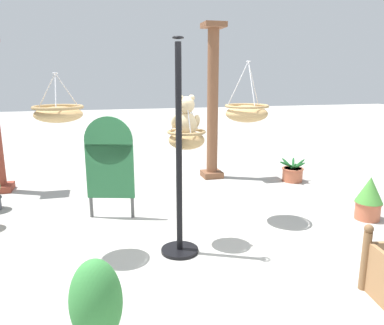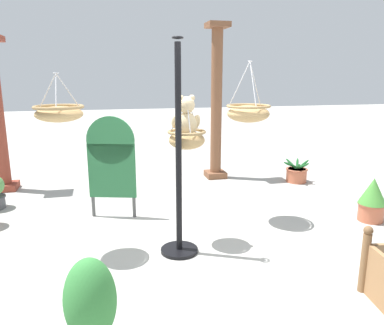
{
  "view_description": "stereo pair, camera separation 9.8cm",
  "coord_description": "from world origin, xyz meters",
  "px_view_note": "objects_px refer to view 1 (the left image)",
  "views": [
    {
      "loc": [
        -1.1,
        -4.0,
        2.02
      ],
      "look_at": [
        -0.03,
        0.07,
        1.04
      ],
      "focal_mm": 34.57,
      "sensor_mm": 36.0,
      "label": 1
    },
    {
      "loc": [
        -1.01,
        -4.03,
        2.02
      ],
      "look_at": [
        -0.03,
        0.07,
        1.04
      ],
      "focal_mm": 34.57,
      "sensor_mm": 36.0,
      "label": 2
    }
  ],
  "objects_px": {
    "potted_plant_fern_front": "(96,308)",
    "potted_plant_flowering_red": "(293,173)",
    "hanging_basket_left_high": "(58,113)",
    "display_sign_board": "(109,159)",
    "teddy_bear": "(186,120)",
    "hanging_basket_right_low": "(247,113)",
    "potted_plant_small_succulent": "(369,198)",
    "display_pole_central": "(179,191)",
    "greenhouse_pillar_left": "(213,106)",
    "hanging_basket_with_teddy": "(187,139)"
  },
  "relations": [
    {
      "from": "teddy_bear",
      "to": "potted_plant_fern_front",
      "type": "distance_m",
      "value": 2.39
    },
    {
      "from": "hanging_basket_with_teddy",
      "to": "potted_plant_fern_front",
      "type": "xyz_separation_m",
      "value": [
        -1.1,
        -1.79,
        -0.87
      ]
    },
    {
      "from": "potted_plant_fern_front",
      "to": "potted_plant_flowering_red",
      "type": "distance_m",
      "value": 5.48
    },
    {
      "from": "potted_plant_fern_front",
      "to": "potted_plant_flowering_red",
      "type": "xyz_separation_m",
      "value": [
        3.79,
        3.94,
        -0.27
      ]
    },
    {
      "from": "teddy_bear",
      "to": "potted_plant_small_succulent",
      "type": "distance_m",
      "value": 2.98
    },
    {
      "from": "greenhouse_pillar_left",
      "to": "potted_plant_small_succulent",
      "type": "distance_m",
      "value": 3.36
    },
    {
      "from": "hanging_basket_left_high",
      "to": "potted_plant_flowering_red",
      "type": "distance_m",
      "value": 4.84
    },
    {
      "from": "hanging_basket_with_teddy",
      "to": "teddy_bear",
      "type": "xyz_separation_m",
      "value": [
        -0.0,
        0.02,
        0.22
      ]
    },
    {
      "from": "hanging_basket_right_low",
      "to": "potted_plant_fern_front",
      "type": "xyz_separation_m",
      "value": [
        -2.07,
        -2.31,
        -1.1
      ]
    },
    {
      "from": "hanging_basket_right_low",
      "to": "greenhouse_pillar_left",
      "type": "bearing_deg",
      "value": 83.43
    },
    {
      "from": "hanging_basket_with_teddy",
      "to": "hanging_basket_right_low",
      "type": "distance_m",
      "value": 1.13
    },
    {
      "from": "display_pole_central",
      "to": "potted_plant_fern_front",
      "type": "xyz_separation_m",
      "value": [
        -0.95,
        -1.54,
        -0.31
      ]
    },
    {
      "from": "potted_plant_fern_front",
      "to": "display_sign_board",
      "type": "relative_size",
      "value": 0.54
    },
    {
      "from": "display_pole_central",
      "to": "display_sign_board",
      "type": "distance_m",
      "value": 1.52
    },
    {
      "from": "hanging_basket_right_low",
      "to": "potted_plant_fern_front",
      "type": "bearing_deg",
      "value": -131.91
    },
    {
      "from": "display_pole_central",
      "to": "potted_plant_small_succulent",
      "type": "xyz_separation_m",
      "value": [
        2.87,
        0.31,
        -0.43
      ]
    },
    {
      "from": "display_sign_board",
      "to": "potted_plant_flowering_red",
      "type": "bearing_deg",
      "value": 16.6
    },
    {
      "from": "hanging_basket_right_low",
      "to": "potted_plant_fern_front",
      "type": "height_order",
      "value": "hanging_basket_right_low"
    },
    {
      "from": "potted_plant_fern_front",
      "to": "display_pole_central",
      "type": "bearing_deg",
      "value": 58.36
    },
    {
      "from": "potted_plant_flowering_red",
      "to": "display_sign_board",
      "type": "distance_m",
      "value": 3.78
    },
    {
      "from": "teddy_bear",
      "to": "hanging_basket_right_low",
      "type": "bearing_deg",
      "value": 26.93
    },
    {
      "from": "greenhouse_pillar_left",
      "to": "display_pole_central",
      "type": "bearing_deg",
      "value": -114.15
    },
    {
      "from": "display_pole_central",
      "to": "greenhouse_pillar_left",
      "type": "height_order",
      "value": "greenhouse_pillar_left"
    },
    {
      "from": "hanging_basket_left_high",
      "to": "greenhouse_pillar_left",
      "type": "bearing_deg",
      "value": 46.83
    },
    {
      "from": "potted_plant_flowering_red",
      "to": "potted_plant_small_succulent",
      "type": "relative_size",
      "value": 0.9
    },
    {
      "from": "display_sign_board",
      "to": "display_pole_central",
      "type": "bearing_deg",
      "value": -61.92
    },
    {
      "from": "potted_plant_small_succulent",
      "to": "hanging_basket_left_high",
      "type": "bearing_deg",
      "value": -179.54
    },
    {
      "from": "hanging_basket_left_high",
      "to": "potted_plant_flowering_red",
      "type": "height_order",
      "value": "hanging_basket_left_high"
    },
    {
      "from": "hanging_basket_left_high",
      "to": "potted_plant_flowering_red",
      "type": "bearing_deg",
      "value": 27.32
    },
    {
      "from": "hanging_basket_left_high",
      "to": "display_sign_board",
      "type": "bearing_deg",
      "value": 62.79
    },
    {
      "from": "hanging_basket_right_low",
      "to": "potted_plant_flowering_red",
      "type": "distance_m",
      "value": 2.74
    },
    {
      "from": "teddy_bear",
      "to": "potted_plant_fern_front",
      "type": "relative_size",
      "value": 0.62
    },
    {
      "from": "hanging_basket_left_high",
      "to": "display_sign_board",
      "type": "distance_m",
      "value": 1.41
    },
    {
      "from": "hanging_basket_left_high",
      "to": "potted_plant_small_succulent",
      "type": "distance_m",
      "value": 4.33
    },
    {
      "from": "potted_plant_flowering_red",
      "to": "potted_plant_small_succulent",
      "type": "distance_m",
      "value": 2.09
    },
    {
      "from": "hanging_basket_left_high",
      "to": "potted_plant_fern_front",
      "type": "bearing_deg",
      "value": -80.41
    },
    {
      "from": "greenhouse_pillar_left",
      "to": "potted_plant_small_succulent",
      "type": "xyz_separation_m",
      "value": [
        1.48,
        -2.79,
        -1.14
      ]
    },
    {
      "from": "teddy_bear",
      "to": "hanging_basket_right_low",
      "type": "relative_size",
      "value": 0.62
    },
    {
      "from": "display_pole_central",
      "to": "teddy_bear",
      "type": "bearing_deg",
      "value": 61.28
    },
    {
      "from": "potted_plant_fern_front",
      "to": "teddy_bear",
      "type": "bearing_deg",
      "value": 58.79
    },
    {
      "from": "hanging_basket_right_low",
      "to": "display_sign_board",
      "type": "bearing_deg",
      "value": 162.76
    },
    {
      "from": "display_pole_central",
      "to": "potted_plant_small_succulent",
      "type": "height_order",
      "value": "display_pole_central"
    },
    {
      "from": "greenhouse_pillar_left",
      "to": "potted_plant_fern_front",
      "type": "bearing_deg",
      "value": -116.75
    },
    {
      "from": "display_pole_central",
      "to": "teddy_bear",
      "type": "distance_m",
      "value": 0.84
    },
    {
      "from": "potted_plant_small_succulent",
      "to": "display_pole_central",
      "type": "bearing_deg",
      "value": -173.75
    },
    {
      "from": "teddy_bear",
      "to": "display_sign_board",
      "type": "relative_size",
      "value": 0.34
    },
    {
      "from": "hanging_basket_with_teddy",
      "to": "potted_plant_small_succulent",
      "type": "bearing_deg",
      "value": 1.35
    },
    {
      "from": "teddy_bear",
      "to": "potted_plant_small_succulent",
      "type": "height_order",
      "value": "teddy_bear"
    },
    {
      "from": "hanging_basket_left_high",
      "to": "display_sign_board",
      "type": "xyz_separation_m",
      "value": [
        0.54,
        1.06,
        -0.77
      ]
    },
    {
      "from": "teddy_bear",
      "to": "potted_plant_small_succulent",
      "type": "xyz_separation_m",
      "value": [
        2.72,
        0.04,
        -1.21
      ]
    }
  ]
}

